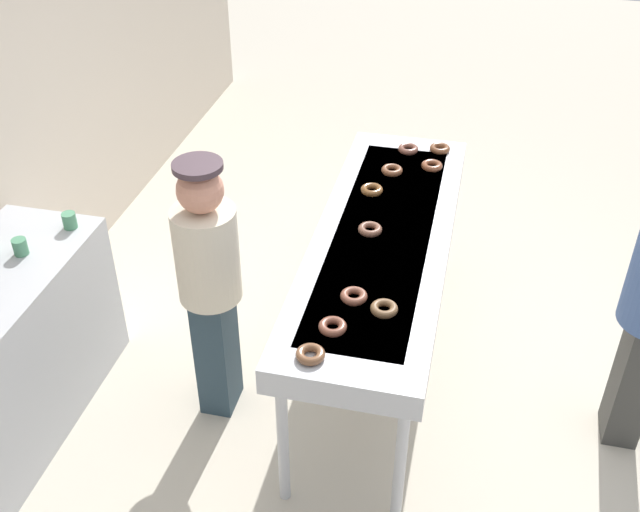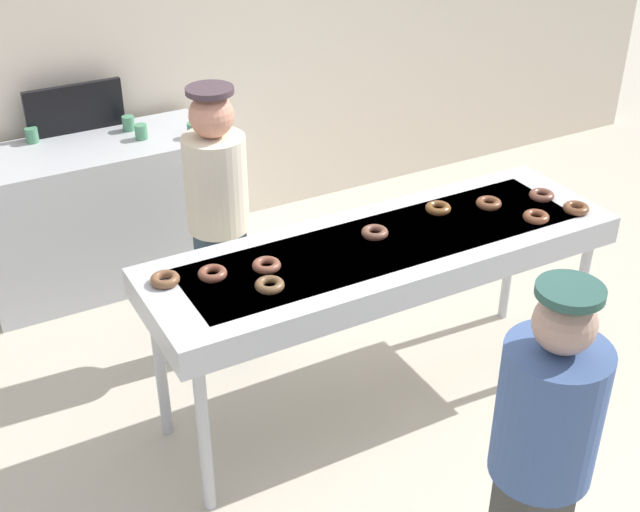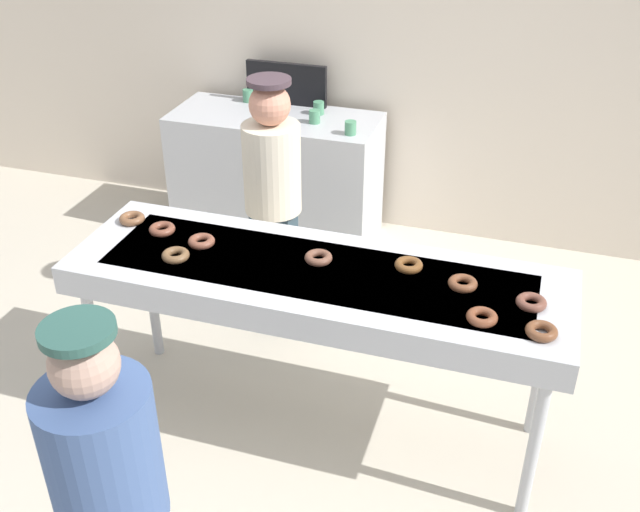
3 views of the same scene
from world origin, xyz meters
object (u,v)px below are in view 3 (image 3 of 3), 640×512
chocolate_donut_8 (318,258)px  menu_display (286,84)px  chocolate_donut_1 (482,317)px  paper_cup_1 (315,117)px  paper_cup_2 (248,96)px  paper_cup_0 (319,108)px  chocolate_donut_5 (132,219)px  customer_waiting (111,494)px  chocolate_donut_0 (463,283)px  chocolate_donut_2 (409,265)px  paper_cup_3 (350,128)px  chocolate_donut_3 (531,302)px  chocolate_donut_6 (542,331)px  chocolate_donut_7 (176,255)px  prep_counter (276,177)px  worker_baker (273,194)px  fryer_conveyor (316,283)px  chocolate_donut_9 (201,241)px  chocolate_donut_4 (162,229)px

chocolate_donut_8 → menu_display: (-0.90, 2.06, 0.11)m
chocolate_donut_1 → paper_cup_1: 2.43m
paper_cup_2 → paper_cup_0: bearing=-9.3°
chocolate_donut_5 → customer_waiting: bearing=-62.7°
paper_cup_1 → customer_waiting: bearing=-83.7°
chocolate_donut_0 → menu_display: menu_display is taller
chocolate_donut_2 → paper_cup_3: paper_cup_3 is taller
chocolate_donut_8 → paper_cup_3: (-0.30, 1.63, 0.00)m
chocolate_donut_3 → chocolate_donut_6: same height
chocolate_donut_1 → chocolate_donut_3: same height
chocolate_donut_7 → paper_cup_3: (0.35, 1.81, 0.00)m
prep_counter → paper_cup_3: size_ratio=16.28×
chocolate_donut_3 → chocolate_donut_5: same height
chocolate_donut_6 → chocolate_donut_8: (-1.03, 0.27, 0.00)m
customer_waiting → paper_cup_2: size_ratio=17.27×
chocolate_donut_5 → chocolate_donut_3: bearing=-4.5°
worker_baker → fryer_conveyor: bearing=133.6°
chocolate_donut_8 → paper_cup_2: size_ratio=1.45×
chocolate_donut_8 → paper_cup_3: bearing=100.3°
chocolate_donut_2 → paper_cup_0: size_ratio=1.45×
chocolate_donut_3 → worker_baker: (-1.49, 0.82, -0.09)m
prep_counter → paper_cup_1: paper_cup_1 is taller
chocolate_donut_1 → customer_waiting: bearing=-129.9°
chocolate_donut_8 → paper_cup_3: paper_cup_3 is taller
chocolate_donut_2 → chocolate_donut_5: bearing=179.3°
chocolate_donut_7 → worker_baker: (0.14, 0.92, -0.09)m
prep_counter → chocolate_donut_5: bearing=-94.5°
chocolate_donut_1 → chocolate_donut_9: size_ratio=1.00×
chocolate_donut_3 → customer_waiting: 1.85m
prep_counter → chocolate_donut_0: bearing=-49.1°
worker_baker → chocolate_donut_7: bearing=92.4°
customer_waiting → chocolate_donut_3: bearing=38.9°
chocolate_donut_5 → chocolate_donut_6: (2.06, -0.35, 0.00)m
chocolate_donut_4 → chocolate_donut_9: bearing=-12.1°
chocolate_donut_5 → worker_baker: 0.85m
chocolate_donut_5 → paper_cup_0: size_ratio=1.45×
chocolate_donut_1 → chocolate_donut_3: bearing=42.6°
chocolate_donut_3 → paper_cup_1: bearing=130.5°
fryer_conveyor → chocolate_donut_9: (-0.60, 0.04, 0.10)m
paper_cup_0 → paper_cup_3: same height
paper_cup_1 → chocolate_donut_1: bearing=-55.5°
chocolate_donut_3 → paper_cup_0: bearing=128.4°
chocolate_donut_5 → chocolate_donut_7: 0.46m
chocolate_donut_3 → chocolate_donut_6: size_ratio=1.00×
chocolate_donut_3 → paper_cup_1: paper_cup_1 is taller
paper_cup_2 → chocolate_donut_6: bearing=-46.0°
chocolate_donut_5 → chocolate_donut_0: bearing=-3.3°
chocolate_donut_4 → worker_baker: size_ratio=0.08×
paper_cup_1 → paper_cup_2: 0.65m
chocolate_donut_9 → chocolate_donut_3: bearing=-1.9°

